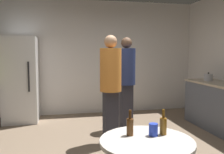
# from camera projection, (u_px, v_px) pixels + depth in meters

# --- Properties ---
(wall_back) EXTENTS (5.32, 0.06, 2.70)m
(wall_back) POSITION_uv_depth(u_px,v_px,m) (89.00, 58.00, 5.81)
(wall_back) COLOR silver
(wall_back) RESTS_ON ground_plane
(refrigerator) EXTENTS (0.70, 0.68, 1.80)m
(refrigerator) POSITION_uv_depth(u_px,v_px,m) (20.00, 80.00, 5.12)
(refrigerator) COLOR white
(refrigerator) RESTS_ON ground_plane
(kettle) EXTENTS (0.24, 0.17, 0.18)m
(kettle) POSITION_uv_depth(u_px,v_px,m) (208.00, 77.00, 4.87)
(kettle) COLOR #B2B2B7
(kettle) RESTS_ON kitchen_counter
(foreground_table) EXTENTS (0.80, 0.80, 0.73)m
(foreground_table) POSITION_uv_depth(u_px,v_px,m) (147.00, 152.00, 2.05)
(foreground_table) COLOR beige
(foreground_table) RESTS_ON ground_plane
(beer_bottle_amber) EXTENTS (0.06, 0.06, 0.23)m
(beer_bottle_amber) POSITION_uv_depth(u_px,v_px,m) (163.00, 125.00, 2.16)
(beer_bottle_amber) COLOR #8C5919
(beer_bottle_amber) RESTS_ON foreground_table
(beer_bottle_brown) EXTENTS (0.06, 0.06, 0.23)m
(beer_bottle_brown) POSITION_uv_depth(u_px,v_px,m) (130.00, 126.00, 2.14)
(beer_bottle_brown) COLOR #593314
(beer_bottle_brown) RESTS_ON foreground_table
(plastic_cup_blue) EXTENTS (0.08, 0.08, 0.11)m
(plastic_cup_blue) POSITION_uv_depth(u_px,v_px,m) (153.00, 130.00, 2.14)
(plastic_cup_blue) COLOR blue
(plastic_cup_blue) RESTS_ON foreground_table
(person_in_orange_shirt) EXTENTS (0.39, 0.39, 1.74)m
(person_in_orange_shirt) POSITION_uv_depth(u_px,v_px,m) (111.00, 81.00, 3.83)
(person_in_orange_shirt) COLOR #2D2D38
(person_in_orange_shirt) RESTS_ON ground_plane
(person_in_navy_shirt) EXTENTS (0.39, 0.39, 1.75)m
(person_in_navy_shirt) POSITION_uv_depth(u_px,v_px,m) (126.00, 76.00, 4.59)
(person_in_navy_shirt) COLOR #2D2D38
(person_in_navy_shirt) RESTS_ON ground_plane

